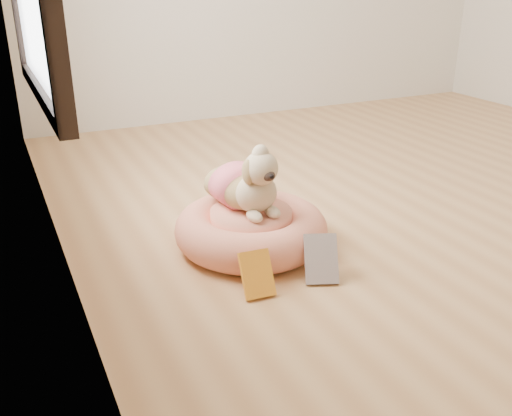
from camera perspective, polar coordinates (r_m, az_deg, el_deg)
name	(u,v)px	position (r m, az deg, el deg)	size (l,w,h in m)	color
floor	(466,201)	(3.19, 20.30, 0.67)	(4.50, 4.50, 0.00)	tan
pet_bed	(251,229)	(2.47, -0.50, -2.13)	(0.66, 0.66, 0.17)	#DE7857
dog	(246,173)	(2.41, -1.05, 3.52)	(0.30, 0.43, 0.32)	brown
book_yellow	(257,274)	(2.12, 0.10, -6.63)	(0.12, 0.02, 0.18)	yellow
book_white	(321,259)	(2.23, 6.53, -5.08)	(0.13, 0.02, 0.20)	white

